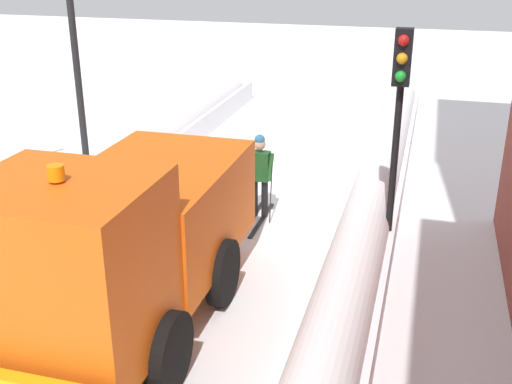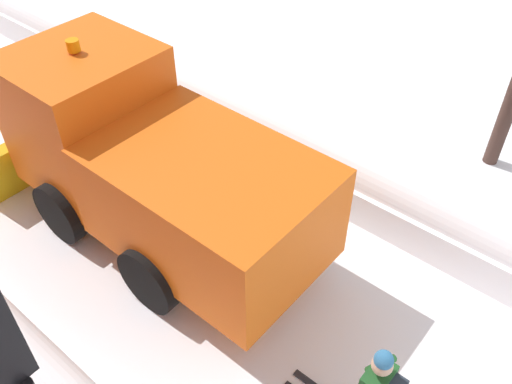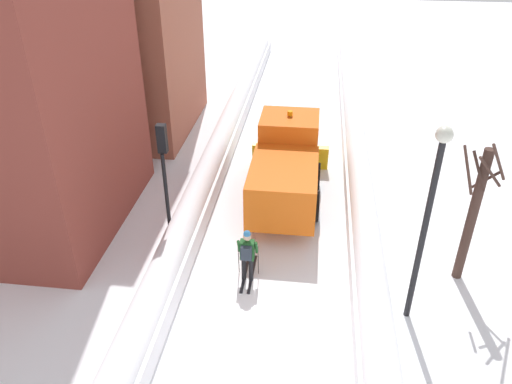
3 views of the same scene
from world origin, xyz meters
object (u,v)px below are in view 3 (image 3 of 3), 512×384
bare_tree_near (473,213)px  street_lamp (429,207)px  traffic_light_pole (164,163)px  skier (247,253)px  plow_truck (286,167)px

bare_tree_near → street_lamp: bearing=-133.1°
traffic_light_pole → street_lamp: bearing=-19.0°
street_lamp → bare_tree_near: 2.82m
traffic_light_pole → bare_tree_near: size_ratio=0.89×
traffic_light_pole → skier: bearing=-30.3°
plow_truck → bare_tree_near: 6.73m
skier → bare_tree_near: size_ratio=0.38×
street_lamp → bare_tree_near: street_lamp is taller
plow_truck → bare_tree_near: bare_tree_near is taller
skier → traffic_light_pole: 3.79m
street_lamp → bare_tree_near: (1.74, 1.86, -1.23)m
plow_truck → skier: (-0.80, -4.65, -0.48)m
street_lamp → bare_tree_near: size_ratio=1.20×
traffic_light_pole → street_lamp: size_ratio=0.74×
plow_truck → traffic_light_pole: size_ratio=1.41×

